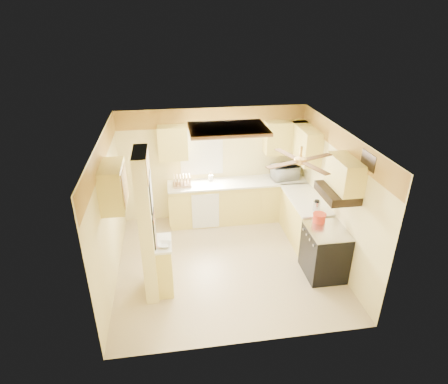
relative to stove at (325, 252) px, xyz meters
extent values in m
plane|color=beige|center=(-1.67, 0.55, -0.46)|extent=(4.00, 4.00, 0.00)
plane|color=white|center=(-1.67, 0.55, 2.04)|extent=(4.00, 4.00, 0.00)
plane|color=#F1DF93|center=(-1.67, 2.45, 0.79)|extent=(4.00, 0.00, 4.00)
plane|color=#F1DF93|center=(-1.67, -1.35, 0.79)|extent=(4.00, 0.00, 4.00)
plane|color=#F1DF93|center=(-3.67, 0.55, 0.79)|extent=(0.00, 3.80, 3.80)
plane|color=#F1DF93|center=(0.33, 0.55, 0.79)|extent=(0.00, 3.80, 3.80)
cube|color=gold|center=(-1.67, 2.43, 1.84)|extent=(4.00, 0.02, 0.40)
cube|color=#F1DF93|center=(-3.02, 0.00, 0.79)|extent=(0.20, 0.70, 2.50)
cube|color=#E4D265|center=(-2.80, 0.00, -0.01)|extent=(0.25, 0.55, 0.90)
cube|color=white|center=(-2.80, 0.00, 0.46)|extent=(0.28, 0.58, 0.04)
cube|color=#E4D265|center=(-1.17, 2.15, -0.01)|extent=(3.00, 0.60, 0.90)
cube|color=#E4D265|center=(0.03, 1.15, -0.01)|extent=(0.60, 1.40, 0.90)
cube|color=white|center=(-1.17, 2.14, 0.46)|extent=(3.04, 0.64, 0.04)
cube|color=white|center=(0.02, 1.15, 0.46)|extent=(0.64, 1.44, 0.04)
cube|color=white|center=(-1.92, 1.84, -0.03)|extent=(0.58, 0.02, 0.80)
cube|color=white|center=(-1.92, 2.44, 1.09)|extent=(0.92, 0.02, 1.02)
cube|color=white|center=(-1.92, 2.44, 1.09)|extent=(0.80, 0.02, 0.90)
cube|color=#E4D265|center=(-2.52, 2.27, 1.39)|extent=(0.60, 0.35, 0.70)
cube|color=#E4D265|center=(-0.12, 2.27, 1.39)|extent=(0.90, 0.35, 0.70)
cube|color=#E4D265|center=(0.16, 1.80, 1.39)|extent=(0.35, 1.00, 0.70)
cube|color=#E4D265|center=(-3.49, 0.30, 1.39)|extent=(0.35, 0.75, 0.70)
cube|color=#E4D265|center=(0.16, 0.00, 1.49)|extent=(0.35, 0.76, 0.52)
cube|color=black|center=(0.00, 0.00, -0.01)|extent=(0.65, 0.76, 0.90)
cube|color=silver|center=(0.00, 0.00, 0.44)|extent=(0.66, 0.77, 0.02)
cylinder|color=silver|center=(-0.33, -0.25, 0.34)|extent=(0.03, 0.05, 0.05)
cylinder|color=silver|center=(-0.33, -0.08, 0.34)|extent=(0.03, 0.05, 0.05)
cylinder|color=silver|center=(-0.33, 0.08, 0.34)|extent=(0.03, 0.05, 0.05)
cylinder|color=silver|center=(-0.33, 0.25, 0.34)|extent=(0.03, 0.05, 0.05)
cube|color=black|center=(0.07, 0.00, 1.16)|extent=(0.50, 0.76, 0.14)
cube|color=black|center=(-2.91, 0.00, 1.39)|extent=(0.02, 0.42, 0.57)
cube|color=white|center=(-2.90, 0.00, 1.39)|extent=(0.01, 0.37, 0.52)
cube|color=black|center=(-2.91, 0.00, 0.74)|extent=(0.02, 0.42, 0.57)
cube|color=yellow|center=(-2.90, 0.00, 0.74)|extent=(0.01, 0.37, 0.52)
cube|color=brown|center=(-1.57, 1.05, 2.00)|extent=(1.35, 0.95, 0.06)
cube|color=white|center=(-1.57, 1.05, 1.97)|extent=(1.15, 0.75, 0.02)
cylinder|color=gold|center=(-0.67, -0.15, 1.96)|extent=(0.04, 0.04, 0.16)
cylinder|color=gold|center=(-0.67, -0.15, 1.82)|extent=(0.18, 0.18, 0.08)
cube|color=brown|center=(-0.37, -0.04, 1.82)|extent=(0.55, 0.28, 0.01)
cube|color=brown|center=(-0.78, 0.15, 1.82)|extent=(0.28, 0.55, 0.01)
cube|color=brown|center=(-0.97, -0.26, 1.82)|extent=(0.55, 0.28, 0.01)
cube|color=brown|center=(-0.56, -0.45, 1.82)|extent=(0.28, 0.55, 0.01)
cube|color=black|center=(0.31, -0.35, 1.84)|extent=(0.02, 0.40, 0.25)
imported|color=white|center=(-0.12, 2.15, 0.63)|extent=(0.59, 0.43, 0.31)
imported|color=white|center=(-2.77, -0.11, 0.51)|extent=(0.24, 0.24, 0.05)
cylinder|color=red|center=(-0.05, 0.29, 0.52)|extent=(0.22, 0.22, 0.14)
cylinder|color=red|center=(-0.05, 0.29, 0.60)|extent=(0.24, 0.24, 0.02)
cylinder|color=silver|center=(0.04, 0.66, 0.57)|extent=(0.13, 0.13, 0.18)
cylinder|color=black|center=(0.04, 0.66, 0.67)|extent=(0.09, 0.09, 0.03)
cube|color=tan|center=(-2.38, 2.12, 0.50)|extent=(0.39, 0.29, 0.04)
cube|color=tan|center=(-2.54, 2.12, 0.59)|extent=(0.02, 0.26, 0.22)
cube|color=tan|center=(-2.47, 2.12, 0.59)|extent=(0.02, 0.26, 0.22)
cube|color=tan|center=(-2.41, 2.12, 0.59)|extent=(0.02, 0.26, 0.22)
cube|color=tan|center=(-2.34, 2.12, 0.59)|extent=(0.02, 0.26, 0.22)
cube|color=tan|center=(-2.28, 2.12, 0.59)|extent=(0.02, 0.26, 0.22)
cube|color=tan|center=(-2.21, 2.12, 0.59)|extent=(0.02, 0.26, 0.22)
cylinder|color=white|center=(-2.47, 2.12, 0.59)|extent=(0.02, 0.22, 0.22)
cylinder|color=white|center=(-2.34, 2.12, 0.59)|extent=(0.02, 0.22, 0.22)
cylinder|color=white|center=(-1.74, 2.29, 0.54)|extent=(0.10, 0.10, 0.13)
cylinder|color=tan|center=(-1.73, 2.29, 0.58)|extent=(0.01, 0.01, 0.20)
cylinder|color=tan|center=(-1.74, 2.31, 0.58)|extent=(0.01, 0.01, 0.20)
cylinder|color=tan|center=(-1.76, 2.29, 0.58)|extent=(0.01, 0.01, 0.20)
cylinder|color=tan|center=(-1.74, 2.27, 0.58)|extent=(0.01, 0.01, 0.20)
camera|label=1|loc=(-2.58, -5.13, 3.85)|focal=30.00mm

